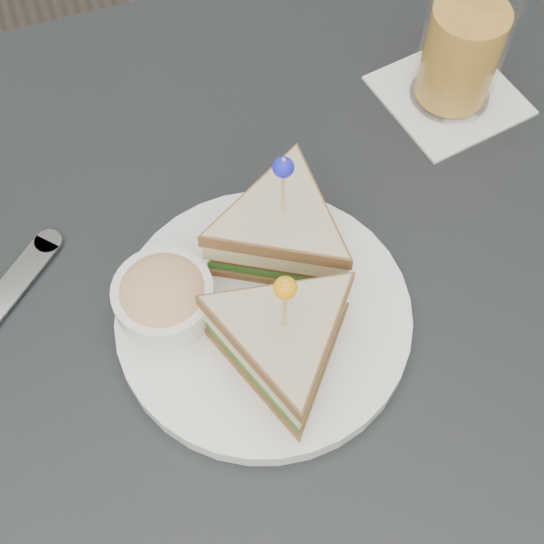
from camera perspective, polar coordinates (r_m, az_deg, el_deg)
The scene contains 4 objects.
ground_plane at distance 1.34m, azimuth -0.27°, elevation -17.68°, with size 3.50×3.50×0.00m, color #3F3833.
table at distance 0.69m, azimuth -0.51°, elevation -6.08°, with size 0.80×0.80×0.75m.
plate_meal at distance 0.59m, azimuth -0.39°, elevation -1.61°, with size 0.31×0.31×0.14m.
drink_set at distance 0.73m, azimuth 14.28°, elevation 16.41°, with size 0.14×0.14×0.16m.
Camera 1 is at (-0.09, -0.26, 1.31)m, focal length 50.00 mm.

